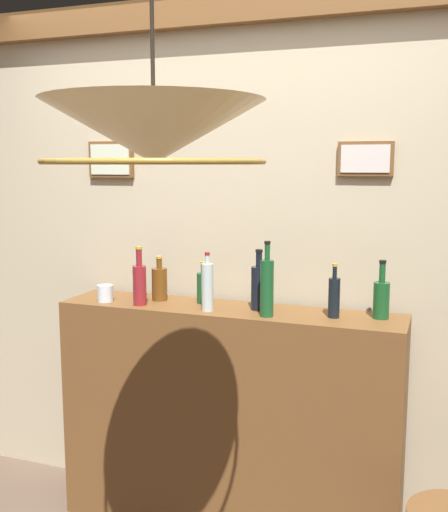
{
  "coord_description": "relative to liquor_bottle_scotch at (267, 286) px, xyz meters",
  "views": [
    {
      "loc": [
        0.92,
        -1.72,
        1.74
      ],
      "look_at": [
        0.0,
        0.8,
        1.34
      ],
      "focal_mm": 42.79,
      "sensor_mm": 36.0,
      "label": 1
    }
  ],
  "objects": [
    {
      "name": "liquor_bottle_amaro",
      "position": [
        -0.28,
        0.01,
        -0.02
      ],
      "size": [
        0.05,
        0.05,
        0.27
      ],
      "color": "silver",
      "rests_on": "bar_shelf_unit"
    },
    {
      "name": "glass_tumbler_rocks",
      "position": [
        -0.81,
        0.01,
        -0.09
      ],
      "size": [
        0.08,
        0.08,
        0.08
      ],
      "color": "silver",
      "rests_on": "bar_shelf_unit"
    },
    {
      "name": "bar_shelf_unit",
      "position": [
        -0.21,
        0.08,
        -0.68
      ],
      "size": [
        1.61,
        0.33,
        1.09
      ],
      "primitive_type": "cube",
      "color": "brown",
      "rests_on": "ground"
    },
    {
      "name": "liquor_bottle_brandy",
      "position": [
        0.28,
        0.08,
        -0.04
      ],
      "size": [
        0.05,
        0.05,
        0.24
      ],
      "color": "black",
      "rests_on": "bar_shelf_unit"
    },
    {
      "name": "liquor_bottle_bourbon",
      "position": [
        0.47,
        0.13,
        -0.04
      ],
      "size": [
        0.07,
        0.07,
        0.25
      ],
      "color": "#184E24",
      "rests_on": "bar_shelf_unit"
    },
    {
      "name": "liquor_bottle_whiskey",
      "position": [
        -0.62,
        0.0,
        -0.03
      ],
      "size": [
        0.06,
        0.06,
        0.28
      ],
      "color": "maroon",
      "rests_on": "bar_shelf_unit"
    },
    {
      "name": "panelled_rear_partition",
      "position": [
        -0.21,
        0.33,
        0.12
      ],
      "size": [
        3.21,
        0.15,
        2.53
      ],
      "color": "#BCAD8E",
      "rests_on": "ground"
    },
    {
      "name": "pendant_lamp",
      "position": [
        -0.08,
        -0.91,
        0.61
      ],
      "size": [
        0.64,
        0.64,
        0.55
      ],
      "color": "beige"
    },
    {
      "name": "liquor_bottle_scotch",
      "position": [
        0.0,
        0.0,
        0.0
      ],
      "size": [
        0.06,
        0.06,
        0.33
      ],
      "color": "#194E27",
      "rests_on": "bar_shelf_unit"
    },
    {
      "name": "liquor_bottle_vodka",
      "position": [
        -0.58,
        0.13,
        -0.05
      ],
      "size": [
        0.08,
        0.08,
        0.22
      ],
      "color": "brown",
      "rests_on": "bar_shelf_unit"
    },
    {
      "name": "liquor_bottle_tequila",
      "position": [
        -0.35,
        0.14,
        -0.05
      ],
      "size": [
        0.06,
        0.06,
        0.2
      ],
      "color": "#174C24",
      "rests_on": "bar_shelf_unit"
    },
    {
      "name": "liquor_bottle_rye",
      "position": [
        -0.07,
        0.11,
        -0.02
      ],
      "size": [
        0.07,
        0.07,
        0.28
      ],
      "color": "black",
      "rests_on": "bar_shelf_unit"
    },
    {
      "name": "liquor_bottle_port",
      "position": [
        -0.69,
        0.13,
        -0.04
      ],
      "size": [
        0.06,
        0.06,
        0.26
      ],
      "color": "navy",
      "rests_on": "bar_shelf_unit"
    }
  ]
}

